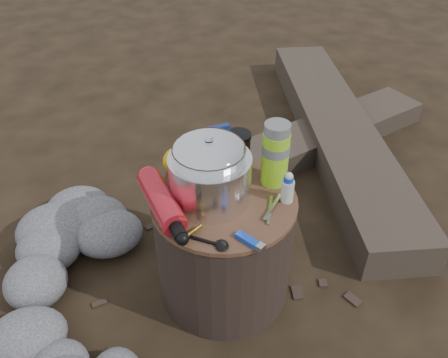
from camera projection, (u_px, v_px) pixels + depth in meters
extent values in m
plane|color=black|center=(224.00, 286.00, 1.63)|extent=(60.00, 60.00, 0.00)
cylinder|color=black|center=(224.00, 246.00, 1.51)|extent=(0.44, 0.44, 0.40)
cube|color=#372E25|center=(336.00, 131.00, 2.30)|extent=(0.53, 1.78, 0.15)
cube|color=#372E25|center=(315.00, 139.00, 2.28)|extent=(1.29, 0.67, 0.11)
cylinder|color=white|center=(210.00, 178.00, 1.35)|extent=(0.24, 0.24, 0.15)
cylinder|color=silver|center=(209.00, 169.00, 1.33)|extent=(0.20, 0.20, 0.20)
cylinder|color=#8FD91D|center=(275.00, 154.00, 1.39)|extent=(0.08, 0.08, 0.20)
cylinder|color=black|center=(238.00, 150.00, 1.49)|extent=(0.08, 0.08, 0.12)
ellipsoid|color=#E3B507|center=(184.00, 160.00, 1.46)|extent=(0.14, 0.11, 0.09)
cube|color=navy|center=(213.00, 149.00, 1.47)|extent=(0.12, 0.04, 0.15)
cube|color=#133BB8|center=(247.00, 239.00, 1.24)|extent=(0.07, 0.09, 0.02)
cylinder|color=silver|center=(288.00, 189.00, 1.35)|extent=(0.04, 0.04, 0.09)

